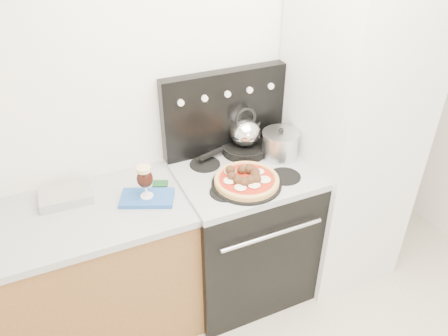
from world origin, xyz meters
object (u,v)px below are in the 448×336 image
fridge (347,143)px  stock_pot (280,145)px  base_cabinet (60,288)px  pizza (247,179)px  pizza_pan (247,184)px  tea_kettle (245,130)px  beer_glass (145,182)px  skillet (245,148)px  stove_body (242,234)px  oven_mitt (147,198)px

fridge → stock_pot: fridge is taller
base_cabinet → stock_pot: (1.37, 0.03, 0.57)m
pizza → pizza_pan: bearing=0.0°
tea_kettle → fridge: bearing=-22.8°
beer_glass → stock_pot: (0.84, 0.07, -0.02)m
base_cabinet → skillet: bearing=7.5°
base_cabinet → pizza: size_ratio=4.12×
fridge → stock_pot: (-0.44, 0.08, 0.05)m
pizza → skillet: size_ratio=1.27×
beer_glass → pizza: 0.54m
base_cabinet → beer_glass: (0.53, -0.04, 0.59)m
base_cabinet → tea_kettle: bearing=7.5°
base_cabinet → stove_body: size_ratio=1.65×
pizza → stock_pot: size_ratio=1.67×
skillet → fridge: bearing=-19.1°
pizza_pan → tea_kettle: 0.37m
stove_body → stock_pot: 0.62m
base_cabinet → stock_pot: bearing=1.1°
pizza_pan → skillet: skillet is taller
tea_kettle → base_cabinet: bearing=-176.2°
stove_body → tea_kettle: 0.66m
tea_kettle → stove_body: bearing=-121.2°
stove_body → stock_pot: stock_pot is taller
fridge → pizza_pan: size_ratio=4.95×
stock_pot → oven_mitt: bearing=-175.6°
stock_pot → skillet: bearing=141.5°
beer_glass → fridge: bearing=-0.5°
base_cabinet → pizza: 1.19m
oven_mitt → beer_glass: 0.10m
base_cabinet → tea_kettle: tea_kettle is taller
base_cabinet → beer_glass: beer_glass is taller
fridge → stock_pot: 0.45m
fridge → beer_glass: bearing=179.5°
beer_glass → base_cabinet: bearing=175.8°
pizza_pan → stove_body: bearing=69.3°
skillet → tea_kettle: size_ratio=1.36×
skillet → tea_kettle: tea_kettle is taller
oven_mitt → tea_kettle: bearing=16.4°
oven_mitt → skillet: skillet is taller
pizza → skillet: (0.14, 0.31, -0.01)m
base_cabinet → beer_glass: 0.79m
stove_body → tea_kettle: tea_kettle is taller
beer_glass → tea_kettle: size_ratio=0.90×
oven_mitt → stock_pot: 0.84m
tea_kettle → pizza: bearing=-118.5°
oven_mitt → beer_glass: beer_glass is taller
fridge → pizza: bearing=-172.0°
oven_mitt → pizza: 0.54m
stove_body → tea_kettle: (0.10, 0.18, 0.63)m
fridge → oven_mitt: fridge is taller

